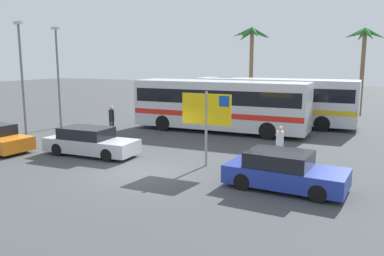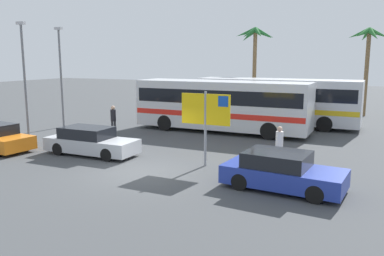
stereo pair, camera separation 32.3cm
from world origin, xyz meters
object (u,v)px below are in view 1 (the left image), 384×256
object	(u,v)px
ferry_sign	(207,112)
pedestrian_by_bus	(112,118)
car_silver	(90,142)
bus_front_coach	(220,103)
bus_rear_coach	(274,99)
pedestrian_near_sign	(280,142)
car_blue	(284,171)

from	to	relation	value
ferry_sign	pedestrian_by_bus	world-z (taller)	ferry_sign
ferry_sign	car_silver	world-z (taller)	ferry_sign
car_silver	pedestrian_by_bus	distance (m)	4.86
bus_front_coach	pedestrian_by_bus	bearing A→B (deg)	-143.58
bus_rear_coach	ferry_sign	world-z (taller)	ferry_sign
car_silver	pedestrian_near_sign	bearing A→B (deg)	11.84
bus_front_coach	pedestrian_by_bus	world-z (taller)	bus_front_coach
bus_front_coach	car_blue	size ratio (longest dim) A/B	2.54
car_blue	pedestrian_by_bus	distance (m)	12.67
pedestrian_by_bus	car_blue	bearing A→B (deg)	-5.02
ferry_sign	car_silver	size ratio (longest dim) A/B	0.70
ferry_sign	car_blue	bearing A→B (deg)	-24.42
bus_front_coach	pedestrian_by_bus	xyz separation A→B (m)	(-5.37, -3.96, -0.72)
ferry_sign	pedestrian_by_bus	distance (m)	8.79
car_silver	pedestrian_near_sign	world-z (taller)	pedestrian_near_sign
ferry_sign	pedestrian_by_bus	xyz separation A→B (m)	(-7.77, 3.92, -1.26)
car_blue	pedestrian_by_bus	world-z (taller)	pedestrian_by_bus
bus_front_coach	bus_rear_coach	size ratio (longest dim) A/B	1.00
car_blue	pedestrian_by_bus	size ratio (longest dim) A/B	2.39
car_silver	car_blue	bearing A→B (deg)	-8.27
bus_front_coach	car_silver	world-z (taller)	bus_front_coach
bus_rear_coach	ferry_sign	bearing A→B (deg)	-90.52
bus_front_coach	pedestrian_near_sign	distance (m)	8.24
car_silver	pedestrian_near_sign	xyz separation A→B (m)	(8.58, 2.01, 0.36)
bus_front_coach	ferry_sign	xyz separation A→B (m)	(2.40, -7.88, 0.54)
bus_front_coach	bus_rear_coach	bearing A→B (deg)	57.24
bus_front_coach	bus_rear_coach	xyz separation A→B (m)	(2.50, 3.89, 0.00)
pedestrian_by_bus	car_silver	bearing A→B (deg)	-45.14
pedestrian_by_bus	ferry_sign	bearing A→B (deg)	-5.72
bus_rear_coach	car_silver	size ratio (longest dim) A/B	2.39
ferry_sign	car_silver	bearing A→B (deg)	-174.90
bus_rear_coach	car_silver	xyz separation A→B (m)	(-5.92, -12.28, -1.15)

